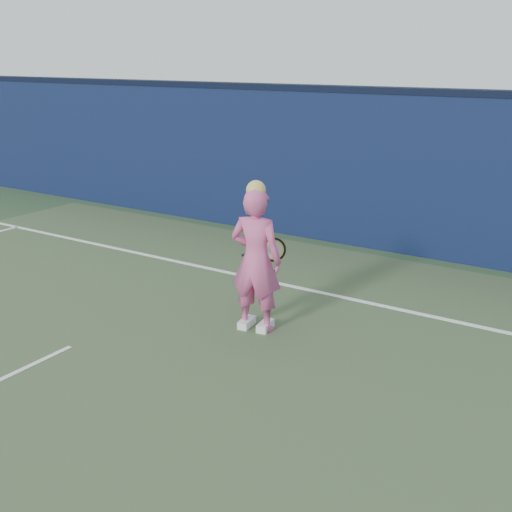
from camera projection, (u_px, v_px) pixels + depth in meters
The scene contains 4 objects.
backstop_wall at pixel (309, 165), 11.10m from camera, with size 24.00×0.40×2.50m, color #0C1937.
wall_cap at pixel (311, 88), 10.71m from camera, with size 24.00×0.42×0.10m, color black.
player at pixel (256, 260), 7.31m from camera, with size 0.67×0.49×1.77m.
racket at pixel (271, 250), 7.71m from camera, with size 0.55×0.22×0.30m.
Camera 1 is at (5.21, -3.30, 3.10)m, focal length 45.00 mm.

